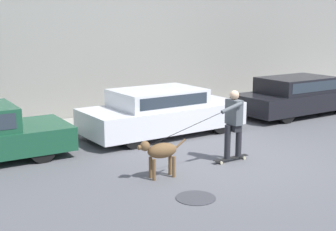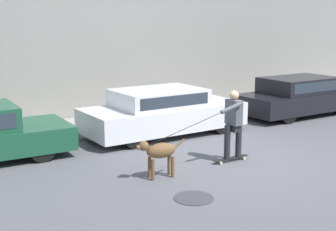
# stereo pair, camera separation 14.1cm
# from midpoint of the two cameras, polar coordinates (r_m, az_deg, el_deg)

# --- Properties ---
(ground_plane) EXTENTS (36.00, 36.00, 0.00)m
(ground_plane) POSITION_cam_midpoint_polar(r_m,az_deg,el_deg) (10.68, 7.39, -5.57)
(ground_plane) COLOR #545459
(back_wall) EXTENTS (32.00, 0.30, 5.04)m
(back_wall) POSITION_cam_midpoint_polar(r_m,az_deg,el_deg) (15.42, -7.00, 9.27)
(back_wall) COLOR gray
(back_wall) RESTS_ON ground_plane
(sidewalk_curb) EXTENTS (30.00, 1.82, 0.11)m
(sidewalk_curb) POSITION_cam_midpoint_polar(r_m,az_deg,el_deg) (14.77, -4.99, -0.45)
(sidewalk_curb) COLOR gray
(sidewalk_curb) RESTS_ON ground_plane
(parked_car_1) EXTENTS (4.57, 2.01, 1.28)m
(parked_car_1) POSITION_cam_midpoint_polar(r_m,az_deg,el_deg) (12.87, -1.09, 0.40)
(parked_car_1) COLOR black
(parked_car_1) RESTS_ON ground_plane
(parked_car_2) EXTENTS (4.63, 1.86, 1.26)m
(parked_car_2) POSITION_cam_midpoint_polar(r_m,az_deg,el_deg) (16.23, 15.39, 2.30)
(parked_car_2) COLOR black
(parked_car_2) RESTS_ON ground_plane
(dog) EXTENTS (1.06, 0.37, 0.81)m
(dog) POSITION_cam_midpoint_polar(r_m,az_deg,el_deg) (9.38, -1.39, -4.44)
(dog) COLOR brown
(dog) RESTS_ON ground_plane
(skateboarder) EXTENTS (2.74, 0.57, 1.61)m
(skateboarder) POSITION_cam_midpoint_polar(r_m,az_deg,el_deg) (10.49, 7.57, -0.70)
(skateboarder) COLOR beige
(skateboarder) RESTS_ON ground_plane
(manhole_cover) EXTENTS (0.72, 0.72, 0.01)m
(manhole_cover) POSITION_cam_midpoint_polar(r_m,az_deg,el_deg) (8.52, 2.92, -10.00)
(manhole_cover) COLOR #38383D
(manhole_cover) RESTS_ON ground_plane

